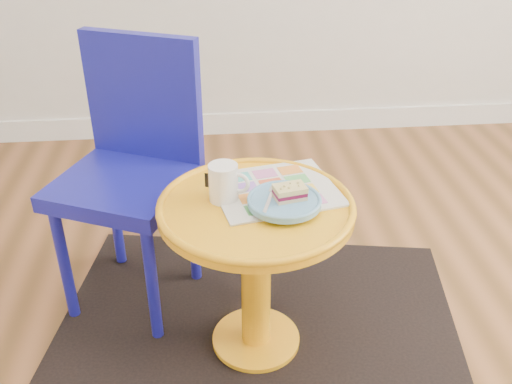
{
  "coord_description": "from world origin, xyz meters",
  "views": [
    {
      "loc": [
        -0.6,
        -0.96,
        1.33
      ],
      "look_at": [
        -0.47,
        0.36,
        0.56
      ],
      "focal_mm": 40.0,
      "sensor_mm": 36.0,
      "label": 1
    }
  ],
  "objects": [
    {
      "name": "chair",
      "position": [
        -0.84,
        0.69,
        0.51
      ],
      "size": [
        0.52,
        0.52,
        0.88
      ],
      "rotation": [
        0.0,
        0.0,
        -0.41
      ],
      "color": "#171897",
      "rests_on": "ground"
    },
    {
      "name": "newspaper",
      "position": [
        -0.41,
        0.44,
        0.52
      ],
      "size": [
        0.39,
        0.35,
        0.01
      ],
      "primitive_type": "cube",
      "rotation": [
        0.0,
        0.0,
        0.21
      ],
      "color": "silver",
      "rests_on": "side_table"
    },
    {
      "name": "rug",
      "position": [
        -0.47,
        0.36,
        0.0
      ],
      "size": [
        1.47,
        1.3,
        0.01
      ],
      "primitive_type": "cube",
      "rotation": [
        0.0,
        0.0,
        -0.17
      ],
      "color": "black",
      "rests_on": "ground"
    },
    {
      "name": "side_table",
      "position": [
        -0.47,
        0.36,
        0.37
      ],
      "size": [
        0.54,
        0.54,
        0.52
      ],
      "color": "#FFA915",
      "rests_on": "ground"
    },
    {
      "name": "plate",
      "position": [
        -0.4,
        0.34,
        0.54
      ],
      "size": [
        0.2,
        0.2,
        0.02
      ],
      "color": "#62A1D0",
      "rests_on": "newspaper"
    },
    {
      "name": "cake_slice",
      "position": [
        -0.38,
        0.34,
        0.56
      ],
      "size": [
        0.09,
        0.07,
        0.04
      ],
      "rotation": [
        0.0,
        0.0,
        0.22
      ],
      "color": "#D3BC8C",
      "rests_on": "plate"
    },
    {
      "name": "mug",
      "position": [
        -0.56,
        0.4,
        0.57
      ],
      "size": [
        0.11,
        0.08,
        0.11
      ],
      "rotation": [
        0.0,
        0.0,
        -0.37
      ],
      "color": "white",
      "rests_on": "side_table"
    },
    {
      "name": "room_walls",
      "position": [
        -0.99,
        0.99,
        0.06
      ],
      "size": [
        4.0,
        4.0,
        4.0
      ],
      "color": "silver",
      "rests_on": "ground"
    },
    {
      "name": "fork",
      "position": [
        -0.44,
        0.34,
        0.55
      ],
      "size": [
        0.06,
        0.14,
        0.0
      ],
      "rotation": [
        0.0,
        0.0,
        -0.31
      ],
      "color": "silver",
      "rests_on": "plate"
    }
  ]
}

